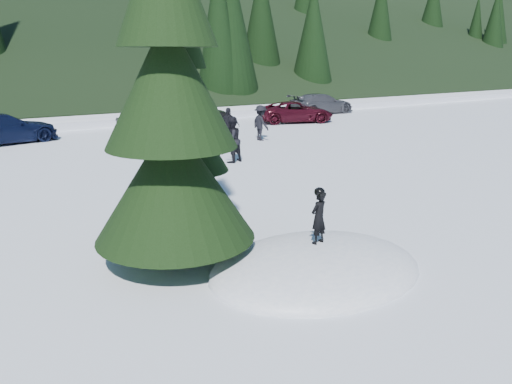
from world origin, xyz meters
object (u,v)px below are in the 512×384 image
car_5 (199,115)px  car_4 (155,123)px  car_3 (2,129)px  adult_1 (229,126)px  spruce_tall (170,100)px  adult_2 (261,123)px  car_6 (296,112)px  car_7 (321,104)px  adult_0 (232,140)px  spruce_short (190,147)px  child_skier (319,217)px

car_5 → car_4: bearing=141.5°
car_3 → adult_1: bearing=-136.8°
spruce_tall → car_3: (-1.52, 17.44, -2.59)m
adult_2 → car_3: (-10.98, 5.60, -0.14)m
car_3 → car_6: size_ratio=1.07×
car_5 → car_6: size_ratio=0.80×
car_3 → car_7: 20.88m
adult_0 → car_5: (3.49, 10.41, -0.29)m
spruce_tall → spruce_short: spruce_tall is taller
adult_0 → car_6: (9.19, 8.37, -0.26)m
child_skier → adult_2: 15.20m
child_skier → car_6: size_ratio=0.23×
spruce_short → car_5: 18.97m
car_4 → car_5: bearing=-34.6°
adult_1 → car_4: (-2.06, 4.23, -0.19)m
adult_1 → adult_2: (1.92, 0.25, -0.01)m
car_6 → car_3: bearing=104.8°
spruce_short → car_6: (13.92, 15.00, -1.46)m
spruce_short → child_skier: size_ratio=4.95×
car_5 → car_7: 10.10m
car_3 → car_5: 10.78m
car_4 → adult_1: bearing=-133.6°
adult_1 → child_skier: bearing=93.5°
spruce_short → spruce_tall: bearing=-125.5°
adult_0 → car_5: 10.98m
child_skier → adult_1: (5.16, 13.20, -0.15)m
spruce_tall → car_4: spruce_tall is taller
spruce_tall → car_6: 22.33m
spruce_short → adult_2: size_ratio=3.11×
spruce_tall → adult_0: spruce_tall is taller
adult_1 → car_5: bearing=-79.0°
car_3 → car_4: (6.99, -1.61, -0.04)m
car_5 → car_7: bearing=-68.6°
spruce_short → car_3: bearing=98.9°
adult_2 → car_5: adult_2 is taller
spruce_short → car_6: 20.51m
spruce_short → adult_2: (8.46, 10.44, -1.24)m
adult_1 → car_6: adult_1 is taller
adult_0 → car_7: size_ratio=0.37×
child_skier → car_7: size_ratio=0.22×
adult_2 → car_6: adult_2 is taller
car_4 → car_6: (9.44, 0.57, -0.04)m
adult_2 → car_7: adult_2 is taller
car_7 → spruce_short: bearing=136.1°
adult_2 → adult_0: bearing=132.8°
spruce_tall → adult_2: 15.35m
adult_0 → car_4: (-0.25, 7.80, -0.22)m
spruce_tall → adult_2: (9.46, 11.84, -2.46)m
car_7 → child_skier: bearing=142.8°
adult_1 → spruce_short: bearing=82.1°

